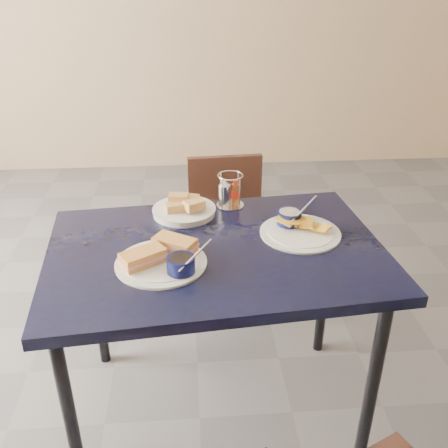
{
  "coord_description": "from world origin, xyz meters",
  "views": [
    {
      "loc": [
        -0.01,
        -1.71,
        1.62
      ],
      "look_at": [
        0.11,
        -0.21,
        0.82
      ],
      "focal_mm": 40.0,
      "sensor_mm": 36.0,
      "label": 1
    }
  ],
  "objects": [
    {
      "name": "chair_far",
      "position": [
        0.18,
        0.49,
        0.45
      ],
      "size": [
        0.39,
        0.37,
        0.78
      ],
      "color": "black",
      "rests_on": "ground"
    },
    {
      "name": "sandwich_plate",
      "position": [
        -0.1,
        -0.34,
        0.77
      ],
      "size": [
        0.31,
        0.3,
        0.12
      ],
      "color": "white",
      "rests_on": "dining_table"
    },
    {
      "name": "dining_table",
      "position": [
        0.08,
        -0.25,
        0.68
      ],
      "size": [
        1.2,
        0.86,
        0.75
      ],
      "color": "black",
      "rests_on": "ground"
    },
    {
      "name": "condiment_caddy",
      "position": [
        0.15,
        0.08,
        0.81
      ],
      "size": [
        0.11,
        0.11,
        0.14
      ],
      "color": "silver",
      "rests_on": "dining_table"
    },
    {
      "name": "plantain_plate",
      "position": [
        0.37,
        -0.15,
        0.77
      ],
      "size": [
        0.29,
        0.29,
        0.12
      ],
      "color": "white",
      "rests_on": "dining_table"
    },
    {
      "name": "bread_basket",
      "position": [
        -0.03,
        0.02,
        0.77
      ],
      "size": [
        0.24,
        0.24,
        0.07
      ],
      "color": "white",
      "rests_on": "dining_table"
    },
    {
      "name": "ground",
      "position": [
        0.0,
        0.0,
        0.0
      ],
      "size": [
        6.0,
        6.0,
        0.0
      ],
      "primitive_type": "plane",
      "color": "#535459",
      "rests_on": "ground"
    }
  ]
}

